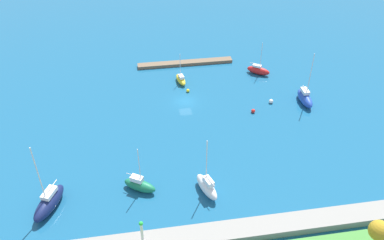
{
  "coord_description": "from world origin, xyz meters",
  "views": [
    {
      "loc": [
        9.29,
        66.76,
        44.37
      ],
      "look_at": [
        0.0,
        8.52,
        1.5
      ],
      "focal_mm": 36.92,
      "sensor_mm": 36.0,
      "label": 1
    }
  ],
  "objects_px": {
    "harbor_beacon": "(142,230)",
    "mooring_buoy_red": "(253,111)",
    "mooring_buoy_white": "(271,101)",
    "sailboat_green_outer_mooring": "(140,185)",
    "sailboat_white_near_pier": "(207,186)",
    "sailboat_yellow_along_channel": "(181,79)",
    "sailboat_blue_inner_mooring": "(305,98)",
    "sailboat_red_by_breakwater": "(258,70)",
    "pier_dock": "(185,63)",
    "mooring_buoy_yellow": "(188,91)",
    "park_tree_center": "(379,231)",
    "sailboat_navy_west_end": "(49,202)"
  },
  "relations": [
    {
      "from": "sailboat_yellow_along_channel",
      "to": "sailboat_red_by_breakwater",
      "type": "bearing_deg",
      "value": -96.88
    },
    {
      "from": "sailboat_white_near_pier",
      "to": "sailboat_navy_west_end",
      "type": "bearing_deg",
      "value": 70.33
    },
    {
      "from": "mooring_buoy_yellow",
      "to": "mooring_buoy_white",
      "type": "distance_m",
      "value": 17.45
    },
    {
      "from": "sailboat_red_by_breakwater",
      "to": "sailboat_white_near_pier",
      "type": "xyz_separation_m",
      "value": [
        18.41,
        34.23,
        0.31
      ]
    },
    {
      "from": "park_tree_center",
      "to": "sailboat_red_by_breakwater",
      "type": "xyz_separation_m",
      "value": [
        0.39,
        -48.4,
        -3.87
      ]
    },
    {
      "from": "park_tree_center",
      "to": "sailboat_blue_inner_mooring",
      "type": "bearing_deg",
      "value": -98.71
    },
    {
      "from": "sailboat_white_near_pier",
      "to": "sailboat_blue_inner_mooring",
      "type": "bearing_deg",
      "value": -67.13
    },
    {
      "from": "sailboat_blue_inner_mooring",
      "to": "sailboat_white_near_pier",
      "type": "bearing_deg",
      "value": -47.66
    },
    {
      "from": "park_tree_center",
      "to": "sailboat_red_by_breakwater",
      "type": "relative_size",
      "value": 0.66
    },
    {
      "from": "mooring_buoy_yellow",
      "to": "sailboat_blue_inner_mooring",
      "type": "bearing_deg",
      "value": 161.06
    },
    {
      "from": "sailboat_blue_inner_mooring",
      "to": "mooring_buoy_yellow",
      "type": "distance_m",
      "value": 24.07
    },
    {
      "from": "pier_dock",
      "to": "mooring_buoy_red",
      "type": "relative_size",
      "value": 28.62
    },
    {
      "from": "sailboat_green_outer_mooring",
      "to": "sailboat_navy_west_end",
      "type": "relative_size",
      "value": 0.69
    },
    {
      "from": "sailboat_green_outer_mooring",
      "to": "sailboat_blue_inner_mooring",
      "type": "xyz_separation_m",
      "value": [
        -34.26,
        -19.08,
        0.18
      ]
    },
    {
      "from": "harbor_beacon",
      "to": "sailboat_white_near_pier",
      "type": "xyz_separation_m",
      "value": [
        -10.12,
        -8.23,
        -2.04
      ]
    },
    {
      "from": "sailboat_red_by_breakwater",
      "to": "sailboat_yellow_along_channel",
      "type": "relative_size",
      "value": 1.14
    },
    {
      "from": "sailboat_green_outer_mooring",
      "to": "mooring_buoy_yellow",
      "type": "bearing_deg",
      "value": 98.36
    },
    {
      "from": "sailboat_blue_inner_mooring",
      "to": "sailboat_white_near_pier",
      "type": "height_order",
      "value": "sailboat_blue_inner_mooring"
    },
    {
      "from": "park_tree_center",
      "to": "mooring_buoy_yellow",
      "type": "height_order",
      "value": "park_tree_center"
    },
    {
      "from": "sailboat_green_outer_mooring",
      "to": "sailboat_white_near_pier",
      "type": "bearing_deg",
      "value": 19.23
    },
    {
      "from": "park_tree_center",
      "to": "sailboat_yellow_along_channel",
      "type": "height_order",
      "value": "sailboat_yellow_along_channel"
    },
    {
      "from": "mooring_buoy_red",
      "to": "mooring_buoy_white",
      "type": "height_order",
      "value": "mooring_buoy_white"
    },
    {
      "from": "pier_dock",
      "to": "harbor_beacon",
      "type": "bearing_deg",
      "value": 75.52
    },
    {
      "from": "park_tree_center",
      "to": "sailboat_white_near_pier",
      "type": "height_order",
      "value": "sailboat_white_near_pier"
    },
    {
      "from": "sailboat_green_outer_mooring",
      "to": "sailboat_navy_west_end",
      "type": "distance_m",
      "value": 13.2
    },
    {
      "from": "sailboat_blue_inner_mooring",
      "to": "mooring_buoy_white",
      "type": "relative_size",
      "value": 12.78
    },
    {
      "from": "pier_dock",
      "to": "sailboat_white_near_pier",
      "type": "relative_size",
      "value": 2.26
    },
    {
      "from": "sailboat_yellow_along_channel",
      "to": "mooring_buoy_red",
      "type": "distance_m",
      "value": 18.53
    },
    {
      "from": "sailboat_navy_west_end",
      "to": "mooring_buoy_red",
      "type": "relative_size",
      "value": 15.14
    },
    {
      "from": "mooring_buoy_red",
      "to": "harbor_beacon",
      "type": "bearing_deg",
      "value": 50.21
    },
    {
      "from": "sailboat_white_near_pier",
      "to": "sailboat_yellow_along_channel",
      "type": "bearing_deg",
      "value": -19.32
    },
    {
      "from": "sailboat_yellow_along_channel",
      "to": "mooring_buoy_white",
      "type": "bearing_deg",
      "value": -133.06
    },
    {
      "from": "harbor_beacon",
      "to": "mooring_buoy_red",
      "type": "height_order",
      "value": "harbor_beacon"
    },
    {
      "from": "mooring_buoy_red",
      "to": "sailboat_red_by_breakwater",
      "type": "bearing_deg",
      "value": -110.23
    },
    {
      "from": "sailboat_blue_inner_mooring",
      "to": "sailboat_yellow_along_channel",
      "type": "height_order",
      "value": "sailboat_blue_inner_mooring"
    },
    {
      "from": "harbor_beacon",
      "to": "sailboat_red_by_breakwater",
      "type": "relative_size",
      "value": 0.48
    },
    {
      "from": "sailboat_yellow_along_channel",
      "to": "mooring_buoy_yellow",
      "type": "bearing_deg",
      "value": -177.23
    },
    {
      "from": "park_tree_center",
      "to": "mooring_buoy_yellow",
      "type": "distance_m",
      "value": 46.8
    },
    {
      "from": "harbor_beacon",
      "to": "sailboat_navy_west_end",
      "type": "relative_size",
      "value": 0.31
    },
    {
      "from": "sailboat_blue_inner_mooring",
      "to": "sailboat_white_near_pier",
      "type": "xyz_separation_m",
      "value": [
        24.23,
        21.27,
        0.07
      ]
    },
    {
      "from": "sailboat_navy_west_end",
      "to": "sailboat_yellow_along_channel",
      "type": "relative_size",
      "value": 1.75
    },
    {
      "from": "sailboat_yellow_along_channel",
      "to": "sailboat_blue_inner_mooring",
      "type": "bearing_deg",
      "value": -126.87
    },
    {
      "from": "pier_dock",
      "to": "mooring_buoy_yellow",
      "type": "distance_m",
      "value": 12.41
    },
    {
      "from": "sailboat_navy_west_end",
      "to": "sailboat_yellow_along_channel",
      "type": "distance_m",
      "value": 40.37
    },
    {
      "from": "harbor_beacon",
      "to": "mooring_buoy_yellow",
      "type": "bearing_deg",
      "value": -107.27
    },
    {
      "from": "pier_dock",
      "to": "sailboat_blue_inner_mooring",
      "type": "relative_size",
      "value": 2.01
    },
    {
      "from": "harbor_beacon",
      "to": "sailboat_white_near_pier",
      "type": "distance_m",
      "value": 13.2
    },
    {
      "from": "sailboat_blue_inner_mooring",
      "to": "mooring_buoy_yellow",
      "type": "bearing_deg",
      "value": -107.87
    },
    {
      "from": "park_tree_center",
      "to": "sailboat_yellow_along_channel",
      "type": "xyz_separation_m",
      "value": [
        18.27,
        -47.4,
        -4.04
      ]
    },
    {
      "from": "sailboat_white_near_pier",
      "to": "mooring_buoy_white",
      "type": "distance_m",
      "value": 28.3
    }
  ]
}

